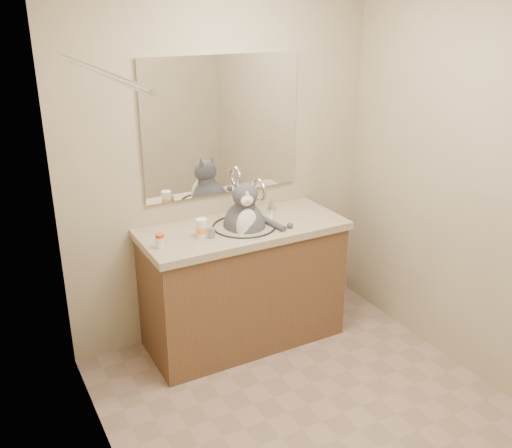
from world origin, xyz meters
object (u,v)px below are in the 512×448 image
at_px(cat, 245,224).
at_px(grey_canister, 212,233).
at_px(pill_bottle_redcap, 160,241).
at_px(pill_bottle_orange, 202,228).

bearing_deg(cat, grey_canister, -148.48).
bearing_deg(pill_bottle_redcap, pill_bottle_orange, 7.66).
height_order(pill_bottle_redcap, grey_canister, pill_bottle_redcap).
relative_size(cat, pill_bottle_orange, 4.58).
height_order(cat, pill_bottle_orange, cat).
height_order(pill_bottle_redcap, pill_bottle_orange, pill_bottle_orange).
relative_size(cat, grey_canister, 8.47).
height_order(pill_bottle_orange, grey_canister, pill_bottle_orange).
xyz_separation_m(cat, pill_bottle_orange, (-0.31, -0.03, 0.04)).
height_order(cat, pill_bottle_redcap, cat).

